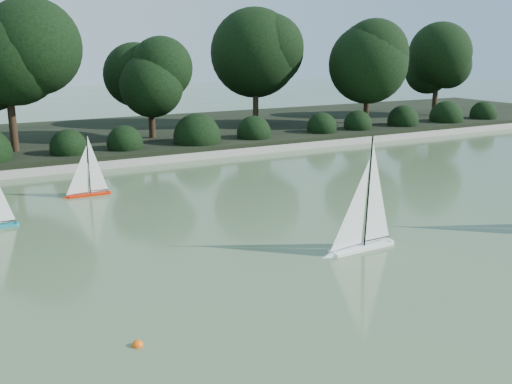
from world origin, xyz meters
The scene contains 8 objects.
ground centered at (0.00, 0.00, 0.00)m, with size 80.00×80.00×0.00m, color #3B5331.
pond_coping centered at (0.00, 9.00, 0.09)m, with size 40.00×0.35×0.18m, color gray.
far_bank centered at (0.00, 13.00, 0.15)m, with size 40.00×8.00×0.30m, color black.
tree_line centered at (1.23, 11.44, 2.64)m, with size 26.31×3.93×4.39m.
shrub_hedge centered at (0.00, 9.90, 0.45)m, with size 29.10×1.10×1.10m.
sailboat_white_a centered at (0.83, 1.05, 0.30)m, with size 1.39×0.28×1.90m.
sailboat_orange centered at (-2.15, 6.39, 0.22)m, with size 1.03×0.18×1.41m.
race_buoy centered at (-2.99, -0.15, 0.00)m, with size 0.13×0.13×0.13m, color #E8510C.
Camera 1 is at (-4.45, -5.52, 3.08)m, focal length 40.00 mm.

